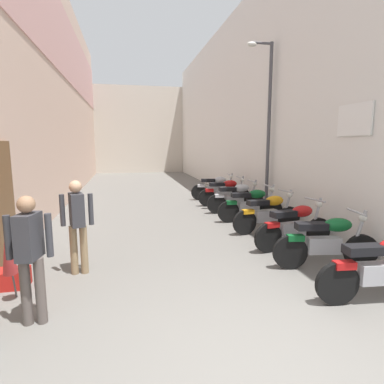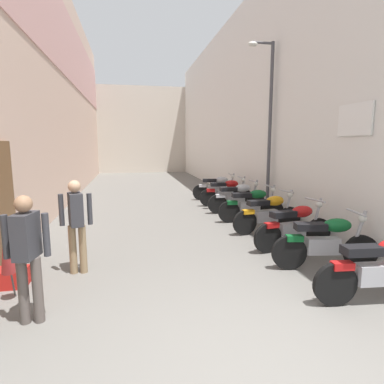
{
  "view_description": "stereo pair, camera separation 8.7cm",
  "coord_description": "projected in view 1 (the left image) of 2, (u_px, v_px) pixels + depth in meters",
  "views": [
    {
      "loc": [
        -1.12,
        -2.31,
        2.16
      ],
      "look_at": [
        0.38,
        4.71,
        1.05
      ],
      "focal_mm": 29.42,
      "sensor_mm": 36.0,
      "label": 1
    },
    {
      "loc": [
        -1.03,
        -2.32,
        2.16
      ],
      "look_at": [
        0.38,
        4.71,
        1.05
      ],
      "focal_mm": 29.42,
      "sensor_mm": 36.0,
      "label": 2
    }
  ],
  "objects": [
    {
      "name": "motorcycle_third",
      "position": [
        295.0,
        225.0,
        6.43
      ],
      "size": [
        1.84,
        0.58,
        1.04
      ],
      "color": "black",
      "rests_on": "ground"
    },
    {
      "name": "motorcycle_sixth",
      "position": [
        236.0,
        197.0,
        9.8
      ],
      "size": [
        1.85,
        0.58,
        1.04
      ],
      "color": "black",
      "rests_on": "ground"
    },
    {
      "name": "motorcycle_fifth",
      "position": [
        251.0,
        204.0,
        8.67
      ],
      "size": [
        1.85,
        0.58,
        1.04
      ],
      "color": "black",
      "rests_on": "ground"
    },
    {
      "name": "plastic_crate",
      "position": [
        13.0,
        278.0,
        4.74
      ],
      "size": [
        0.44,
        0.32,
        0.28
      ],
      "primitive_type": "cube",
      "color": "red",
      "rests_on": "ground"
    },
    {
      "name": "motorcycle_nearest",
      "position": [
        382.0,
        267.0,
        4.25
      ],
      "size": [
        1.85,
        0.58,
        1.04
      ],
      "color": "black",
      "rests_on": "ground"
    },
    {
      "name": "building_right",
      "position": [
        233.0,
        108.0,
        13.23
      ],
      "size": [
        0.45,
        21.31,
        7.24
      ],
      "color": "silver",
      "rests_on": "ground"
    },
    {
      "name": "building_far_end",
      "position": [
        139.0,
        130.0,
        23.88
      ],
      "size": [
        9.37,
        2.0,
        6.26
      ],
      "primitive_type": "cube",
      "color": "beige",
      "rests_on": "ground"
    },
    {
      "name": "umbrella_leaning",
      "position": [
        8.0,
        255.0,
        4.19
      ],
      "size": [
        0.2,
        0.35,
        0.97
      ],
      "color": "#4C4C4C",
      "rests_on": "ground"
    },
    {
      "name": "pedestrian_by_doorway",
      "position": [
        30.0,
        251.0,
        3.67
      ],
      "size": [
        0.52,
        0.37,
        1.57
      ],
      "color": "#564C47",
      "rests_on": "ground"
    },
    {
      "name": "motorcycle_seventh",
      "position": [
        225.0,
        192.0,
        10.89
      ],
      "size": [
        1.85,
        0.58,
        1.04
      ],
      "color": "black",
      "rests_on": "ground"
    },
    {
      "name": "building_left",
      "position": [
        61.0,
        91.0,
        11.74
      ],
      "size": [
        0.45,
        21.31,
        8.1
      ],
      "color": "beige",
      "rests_on": "ground"
    },
    {
      "name": "motorcycle_second",
      "position": [
        327.0,
        241.0,
        5.41
      ],
      "size": [
        1.84,
        0.58,
        1.04
      ],
      "color": "black",
      "rests_on": "ground"
    },
    {
      "name": "street_lamp",
      "position": [
        266.0,
        118.0,
        9.14
      ],
      "size": [
        0.79,
        0.18,
        4.98
      ],
      "color": "#47474C",
      "rests_on": "ground"
    },
    {
      "name": "pedestrian_mid_alley",
      "position": [
        77.0,
        220.0,
        5.14
      ],
      "size": [
        0.52,
        0.38,
        1.57
      ],
      "color": "#8C7251",
      "rests_on": "ground"
    },
    {
      "name": "motorcycle_fourth",
      "position": [
        268.0,
        212.0,
        7.63
      ],
      "size": [
        1.84,
        0.58,
        1.04
      ],
      "color": "black",
      "rests_on": "ground"
    },
    {
      "name": "ground_plane",
      "position": [
        159.0,
        205.0,
        11.16
      ],
      "size": [
        37.31,
        37.31,
        0.0
      ],
      "primitive_type": "plane",
      "color": "#66635E"
    },
    {
      "name": "motorcycle_eighth",
      "position": [
        216.0,
        187.0,
        12.03
      ],
      "size": [
        1.84,
        0.58,
        1.04
      ],
      "color": "black",
      "rests_on": "ground"
    }
  ]
}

